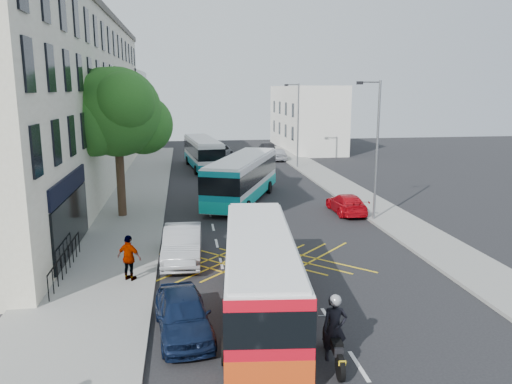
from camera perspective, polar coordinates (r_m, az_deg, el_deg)
name	(u,v)px	position (r m, az deg, el deg)	size (l,w,h in m)	color
ground	(329,319)	(17.72, 8.29, -14.14)	(120.00, 120.00, 0.00)	black
pavement_left	(123,216)	(31.41, -14.98, -2.70)	(5.00, 70.00, 0.15)	gray
pavement_right	(374,207)	(33.50, 13.32, -1.72)	(3.00, 70.00, 0.15)	gray
terrace_main	(57,101)	(40.80, -21.79, 9.62)	(8.30, 45.00, 13.50)	beige
terrace_far	(113,109)	(70.90, -16.06, 9.14)	(8.00, 20.00, 10.00)	silver
building_right	(305,118)	(65.27, 5.68, 8.46)	(6.00, 18.00, 8.00)	silver
street_tree	(117,113)	(30.47, -15.63, 8.68)	(6.30, 5.70, 8.80)	#382619
lamp_near	(376,143)	(29.52, 13.51, 5.44)	(1.45, 0.15, 8.00)	slate
lamp_far	(297,121)	(48.59, 4.72, 8.09)	(1.45, 0.15, 8.00)	slate
railings	(65,261)	(22.25, -20.94, -7.34)	(0.08, 5.60, 1.14)	black
bus_near	(260,272)	(17.43, 0.46, -9.18)	(3.34, 10.16, 2.80)	silver
bus_mid	(243,178)	(34.47, -1.55, 1.63)	(6.42, 11.23, 3.11)	silver
bus_far	(203,153)	(49.01, -6.08, 4.49)	(3.56, 10.69, 2.95)	silver
motorbike	(334,332)	(14.72, 8.93, -15.51)	(0.75, 2.39, 2.12)	black
parked_car_blue	(183,314)	(16.44, -8.34, -13.62)	(1.63, 4.06, 1.38)	#0D1936
parked_car_silver	(182,244)	(22.98, -8.40, -5.90)	(1.66, 4.75, 1.56)	#A4A6AB
red_hatchback	(346,204)	(31.78, 10.30, -1.31)	(1.73, 4.24, 1.23)	red
distant_car_grey	(222,151)	(56.83, -3.95, 4.68)	(2.36, 5.12, 1.42)	#414349
distant_car_silver	(278,154)	(54.58, 2.54, 4.38)	(1.63, 4.04, 1.38)	#B8BAC1
distant_car_dark	(267,148)	(60.32, 1.27, 5.04)	(1.34, 3.84, 1.26)	black
pedestrian_far	(129,258)	(20.68, -14.28, -7.30)	(1.09, 0.45, 1.86)	gray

